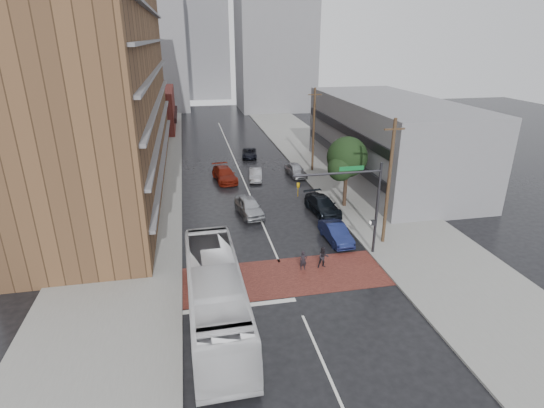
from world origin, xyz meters
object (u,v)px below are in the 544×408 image
object	(u,v)px
transit_bus	(216,295)
car_parked_near	(336,233)
pedestrian_b	(323,257)
car_parked_mid	(322,205)
suv_travel	(249,153)
car_travel_a	(249,207)
car_parked_far	(296,170)
pedestrian_a	(303,261)
car_travel_b	(256,175)
car_travel_c	(225,174)

from	to	relation	value
transit_bus	car_parked_near	distance (m)	13.35
pedestrian_b	car_parked_mid	bearing A→B (deg)	74.10
suv_travel	car_travel_a	bearing A→B (deg)	-90.17
car_travel_a	car_parked_near	world-z (taller)	car_travel_a
transit_bus	car_parked_far	distance (m)	28.31
pedestrian_a	car_travel_b	xyz separation A→B (m)	(-0.05, 20.64, -0.06)
pedestrian_b	car_parked_mid	size ratio (longest dim) A/B	0.31
pedestrian_a	car_parked_mid	bearing A→B (deg)	65.10
car_travel_a	suv_travel	distance (m)	20.18
pedestrian_a	car_parked_near	world-z (taller)	same
suv_travel	transit_bus	bearing A→B (deg)	-93.12
pedestrian_a	car_parked_mid	size ratio (longest dim) A/B	0.28
transit_bus	suv_travel	xyz separation A→B (m)	(7.16, 35.28, -1.20)
car_parked_mid	car_travel_b	bearing A→B (deg)	105.98
car_travel_b	pedestrian_b	bearing A→B (deg)	-77.09
transit_bus	car_parked_far	world-z (taller)	transit_bus
pedestrian_b	car_parked_near	world-z (taller)	pedestrian_b
transit_bus	car_travel_a	xyz separation A→B (m)	(4.17, 15.32, -0.96)
car_parked_near	car_parked_far	world-z (taller)	car_parked_far
transit_bus	pedestrian_b	world-z (taller)	transit_bus
transit_bus	pedestrian_a	distance (m)	8.05
transit_bus	car_travel_b	distance (m)	26.15
pedestrian_b	car_parked_far	xyz separation A→B (m)	(3.39, 21.23, -0.07)
pedestrian_a	car_travel_a	distance (m)	10.87
pedestrian_a	car_parked_far	xyz separation A→B (m)	(4.86, 21.24, 0.01)
pedestrian_b	car_travel_a	size ratio (longest dim) A/B	0.34
car_parked_far	car_travel_b	bearing A→B (deg)	-177.99
car_travel_a	car_travel_b	bearing A→B (deg)	69.20
car_parked_near	car_travel_b	bearing A→B (deg)	99.26
transit_bus	car_travel_a	world-z (taller)	transit_bus
pedestrian_b	car_parked_near	size ratio (longest dim) A/B	0.37
pedestrian_a	car_parked_near	xyz separation A→B (m)	(3.76, 3.85, -0.00)
pedestrian_a	car_travel_b	world-z (taller)	pedestrian_a
car_travel_a	car_travel_b	world-z (taller)	car_travel_a
car_travel_b	car_parked_far	world-z (taller)	car_parked_far
car_travel_b	car_parked_far	distance (m)	4.95
car_travel_b	car_parked_mid	distance (m)	11.78
car_parked_far	car_parked_mid	bearing A→B (deg)	-96.68
pedestrian_b	car_travel_c	xyz separation A→B (m)	(-5.05, 21.02, -0.04)
car_parked_near	car_parked_mid	bearing A→B (deg)	79.12
car_travel_c	car_parked_far	size ratio (longest dim) A/B	1.24
car_parked_far	suv_travel	bearing A→B (deg)	108.94
car_travel_a	suv_travel	size ratio (longest dim) A/B	1.15
transit_bus	car_parked_mid	bearing A→B (deg)	51.85
car_travel_b	car_parked_near	size ratio (longest dim) A/B	0.92
pedestrian_b	car_travel_a	xyz separation A→B (m)	(-3.75, 10.62, 0.01)
car_parked_mid	car_parked_far	distance (m)	11.47
car_parked_mid	suv_travel	bearing A→B (deg)	93.51
pedestrian_a	car_travel_b	size ratio (longest dim) A/B	0.36
suv_travel	car_parked_near	size ratio (longest dim) A/B	0.95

